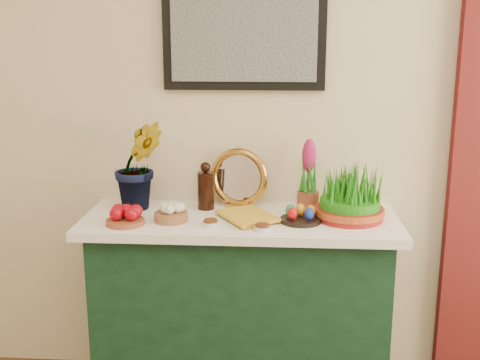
# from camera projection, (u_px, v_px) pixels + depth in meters

# --- Properties ---
(room) EXTENTS (4.50, 4.54, 2.72)m
(room) POSITION_uv_depth(u_px,v_px,m) (321.00, 15.00, 0.64)
(room) COLOR #56361D
(room) RESTS_ON ground
(sideboard) EXTENTS (1.30, 0.45, 0.85)m
(sideboard) POSITION_uv_depth(u_px,v_px,m) (241.00, 312.00, 2.79)
(sideboard) COLOR #163D24
(sideboard) RESTS_ON ground
(tablecloth) EXTENTS (1.40, 0.55, 0.04)m
(tablecloth) POSITION_uv_depth(u_px,v_px,m) (241.00, 221.00, 2.68)
(tablecloth) COLOR white
(tablecloth) RESTS_ON sideboard
(hyacinth_green) EXTENTS (0.34, 0.32, 0.55)m
(hyacinth_green) POSITION_uv_depth(u_px,v_px,m) (138.00, 151.00, 2.74)
(hyacinth_green) COLOR #257C1E
(hyacinth_green) RESTS_ON tablecloth
(apple_bowl) EXTENTS (0.16, 0.16, 0.08)m
(apple_bowl) POSITION_uv_depth(u_px,v_px,m) (125.00, 217.00, 2.56)
(apple_bowl) COLOR brown
(apple_bowl) RESTS_ON tablecloth
(garlic_basket) EXTENTS (0.16, 0.16, 0.08)m
(garlic_basket) POSITION_uv_depth(u_px,v_px,m) (171.00, 214.00, 2.61)
(garlic_basket) COLOR #97633C
(garlic_basket) RESTS_ON tablecloth
(vinegar_cruet) EXTENTS (0.08, 0.08, 0.22)m
(vinegar_cruet) POSITION_uv_depth(u_px,v_px,m) (206.00, 188.00, 2.77)
(vinegar_cruet) COLOR black
(vinegar_cruet) RESTS_ON tablecloth
(mirror) EXTENTS (0.28, 0.12, 0.28)m
(mirror) POSITION_uv_depth(u_px,v_px,m) (239.00, 178.00, 2.81)
(mirror) COLOR #BD8632
(mirror) RESTS_ON tablecloth
(book) EXTENTS (0.29, 0.31, 0.04)m
(book) POSITION_uv_depth(u_px,v_px,m) (227.00, 219.00, 2.59)
(book) COLOR gold
(book) RESTS_ON tablecloth
(spice_dish_left) EXTENTS (0.07, 0.07, 0.03)m
(spice_dish_left) POSITION_uv_depth(u_px,v_px,m) (211.00, 223.00, 2.55)
(spice_dish_left) COLOR silver
(spice_dish_left) RESTS_ON tablecloth
(spice_dish_right) EXTENTS (0.07, 0.07, 0.03)m
(spice_dish_right) POSITION_uv_depth(u_px,v_px,m) (262.00, 228.00, 2.49)
(spice_dish_right) COLOR silver
(spice_dish_right) RESTS_ON tablecloth
(egg_plate) EXTENTS (0.20, 0.20, 0.07)m
(egg_plate) POSITION_uv_depth(u_px,v_px,m) (301.00, 216.00, 2.60)
(egg_plate) COLOR black
(egg_plate) RESTS_ON tablecloth
(hyacinth_pink) EXTENTS (0.10, 0.10, 0.33)m
(hyacinth_pink) POSITION_uv_depth(u_px,v_px,m) (308.00, 178.00, 2.76)
(hyacinth_pink) COLOR brown
(hyacinth_pink) RESTS_ON tablecloth
(wheatgrass_sabzeh) EXTENTS (0.30, 0.30, 0.25)m
(wheatgrass_sabzeh) POSITION_uv_depth(u_px,v_px,m) (350.00, 195.00, 2.62)
(wheatgrass_sabzeh) COLOR maroon
(wheatgrass_sabzeh) RESTS_ON tablecloth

